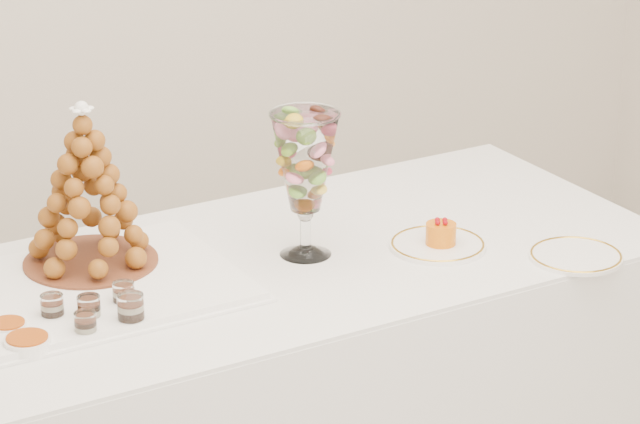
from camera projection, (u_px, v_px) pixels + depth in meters
buffet_table at (234, 422)px, 3.69m from camera, size 2.18×0.99×0.81m
lace_tray at (88, 288)px, 3.42m from camera, size 0.69×0.54×0.02m
macaron_vase at (305, 164)px, 3.54m from camera, size 0.16×0.16×0.35m
cake_plate at (438, 245)px, 3.66m from camera, size 0.23×0.23×0.01m
spare_plate at (576, 256)px, 3.60m from camera, size 0.22×0.22×0.01m
verrine_a at (52, 309)px, 3.26m from camera, size 0.06×0.06×0.07m
verrine_b at (89, 311)px, 3.25m from camera, size 0.06×0.06×0.07m
verrine_c at (124, 296)px, 3.32m from camera, size 0.05×0.05×0.07m
verrine_d at (86, 326)px, 3.19m from camera, size 0.05×0.05×0.06m
verrine_e at (131, 311)px, 3.24m from camera, size 0.07×0.07×0.08m
ramekin_back at (8, 329)px, 3.22m from camera, size 0.08×0.08×0.03m
ramekin_front at (28, 345)px, 3.14m from camera, size 0.10×0.10×0.03m
croquembouche at (86, 186)px, 3.45m from camera, size 0.31×0.31×0.39m
mousse_cake at (441, 233)px, 3.65m from camera, size 0.07×0.07×0.06m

